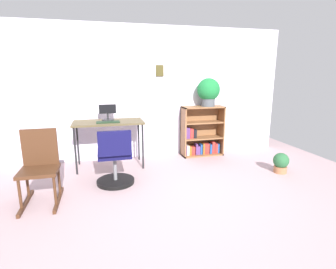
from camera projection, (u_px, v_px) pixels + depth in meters
ground_plane at (178, 212)px, 2.92m from camera, size 6.24×6.24×0.00m
wall_back at (145, 93)px, 4.69m from camera, size 5.20×0.12×2.32m
desk at (109, 125)px, 4.19m from camera, size 1.10×0.55×0.76m
monitor at (108, 113)px, 4.26m from camera, size 0.27×0.20×0.26m
keyboard at (108, 122)px, 4.07m from camera, size 0.35×0.15×0.02m
office_chair at (115, 161)px, 3.55m from camera, size 0.52×0.55×0.80m
rocking_chair at (40, 166)px, 3.09m from camera, size 0.42×0.64×0.86m
bookshelf_low at (201, 134)px, 4.91m from camera, size 0.77×0.30×0.92m
potted_plant_on_shelf at (208, 91)px, 4.71m from camera, size 0.41×0.41×0.50m
potted_plant_floor at (281, 162)px, 4.04m from camera, size 0.24×0.24×0.31m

